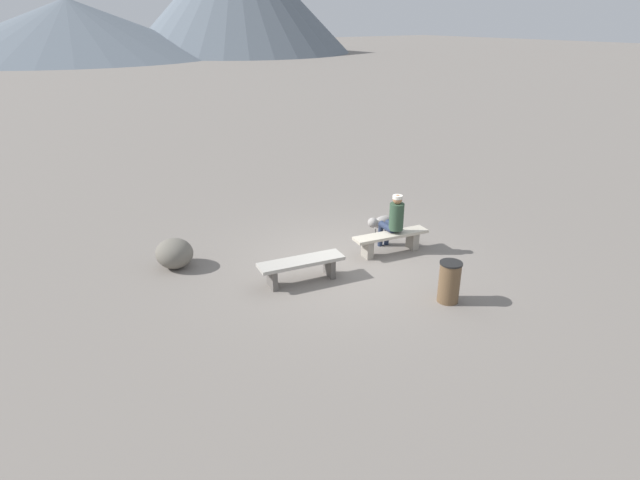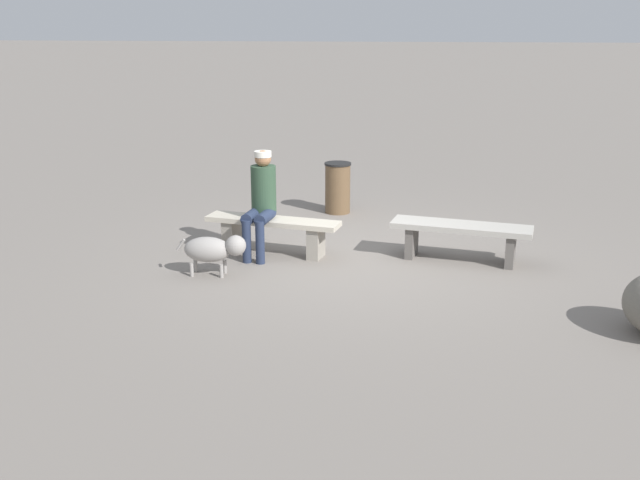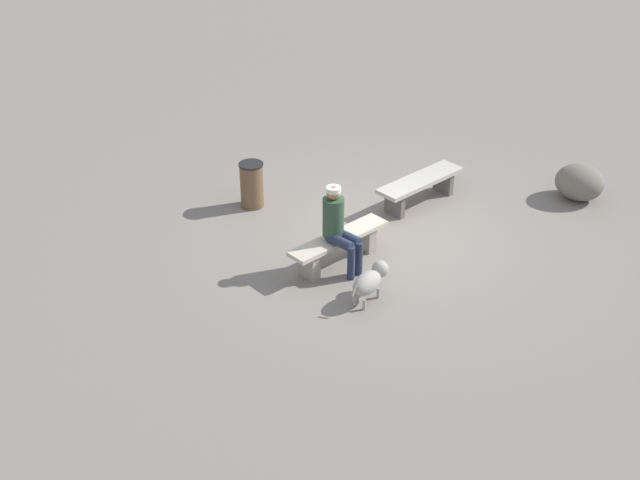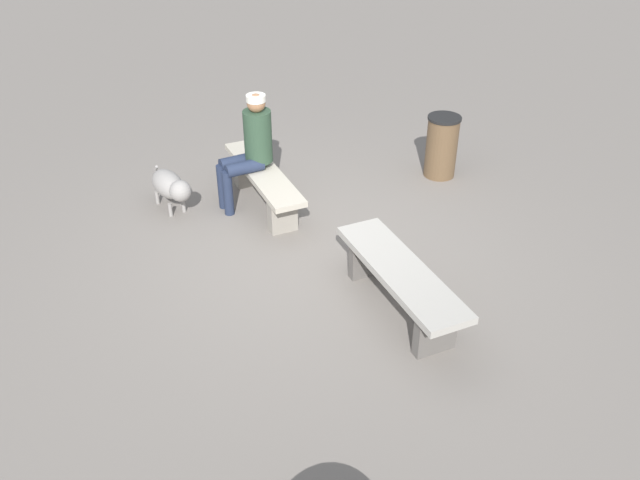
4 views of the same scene
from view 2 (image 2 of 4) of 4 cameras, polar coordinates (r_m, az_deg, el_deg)
name	(u,v)px [view 2 (image 2 of 4)]	position (r m, az deg, el deg)	size (l,w,h in m)	color
ground	(357,262)	(9.14, 2.91, -1.72)	(210.00, 210.00, 0.06)	gray
bench_left	(461,233)	(9.16, 10.84, 0.50)	(1.74, 0.73, 0.46)	#605B56
bench_right	(273,229)	(9.30, -3.67, 0.82)	(1.75, 0.65, 0.46)	gray
seated_person	(261,197)	(9.15, -4.56, 3.31)	(0.36, 0.65, 1.31)	#2D4733
dog	(214,249)	(8.58, -8.23, -0.69)	(0.83, 0.31, 0.49)	gray
trash_bin	(338,188)	(11.31, 1.38, 4.06)	(0.41, 0.41, 0.78)	brown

